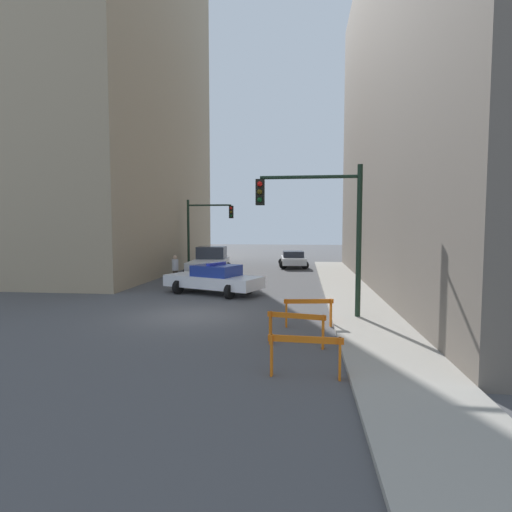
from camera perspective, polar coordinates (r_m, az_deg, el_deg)
ground_plane at (r=14.87m, az=-9.15°, el=-8.36°), size 120.00×120.00×0.00m
sidewalk_right at (r=14.46m, az=15.48°, el=-8.57°), size 2.40×44.00×0.12m
building_corner_left at (r=33.66m, az=-23.53°, el=20.63°), size 14.00×20.00×25.90m
building_right at (r=24.77m, az=30.63°, el=19.19°), size 12.00×28.00×19.75m
traffic_light_near at (r=13.97m, az=9.76°, el=5.42°), size 3.64×0.35×5.20m
traffic_light_far at (r=29.41m, az=-7.60°, el=4.47°), size 3.44×0.35×5.20m
police_car at (r=19.31m, az=-6.00°, el=-3.26°), size 5.05×3.46×1.52m
white_truck at (r=26.32m, az=-6.64°, el=-0.90°), size 2.86×5.52×1.90m
parked_car_near at (r=32.01m, az=5.31°, el=-0.42°), size 2.52×4.44×1.31m
pedestrian_crossing at (r=22.46m, az=-11.46°, el=-1.93°), size 0.47×0.47×1.66m
barrier_front at (r=8.74m, az=7.05°, el=-13.10°), size 1.60×0.23×0.90m
barrier_mid at (r=10.90m, az=5.77°, el=-9.61°), size 1.58×0.45×0.90m
barrier_back at (r=13.01m, az=7.53°, el=-7.36°), size 1.59×0.39×0.90m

